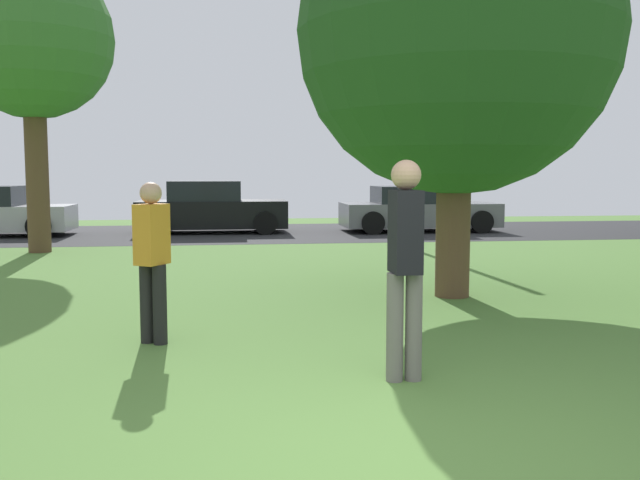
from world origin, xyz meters
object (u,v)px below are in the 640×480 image
object	(u,v)px
maple_tree_far	(457,35)
parked_car_grey	(417,210)
street_lamp_post	(401,149)
birch_tree_lone	(32,40)
person_catcher	(152,256)
person_walking	(405,258)
parked_car_black	(211,209)

from	to	relation	value
maple_tree_far	parked_car_grey	xyz separation A→B (m)	(2.39, 10.47, -2.94)
street_lamp_post	birch_tree_lone	bearing A→B (deg)	-177.32
birch_tree_lone	street_lamp_post	world-z (taller)	birch_tree_lone
person_catcher	street_lamp_post	size ratio (longest dim) A/B	0.36
maple_tree_far	street_lamp_post	bearing A→B (deg)	81.97
person_catcher	street_lamp_post	distance (m)	10.20
person_walking	street_lamp_post	distance (m)	10.86
maple_tree_far	parked_car_grey	bearing A→B (deg)	77.14
person_catcher	parked_car_black	world-z (taller)	person_catcher
parked_car_black	maple_tree_far	bearing A→B (deg)	-71.75
person_walking	parked_car_grey	bearing A→B (deg)	-16.63
person_catcher	parked_car_grey	xyz separation A→B (m)	(6.22, 12.66, -0.28)
street_lamp_post	person_catcher	bearing A→B (deg)	-118.18
birch_tree_lone	street_lamp_post	bearing A→B (deg)	2.68
person_walking	parked_car_grey	size ratio (longest dim) A/B	0.41
person_walking	parked_car_black	size ratio (longest dim) A/B	0.44
person_catcher	street_lamp_post	world-z (taller)	street_lamp_post
birch_tree_lone	person_walking	distance (m)	11.98
parked_car_grey	maple_tree_far	bearing A→B (deg)	-102.86
person_walking	parked_car_black	distance (m)	14.63
parked_car_black	person_walking	bearing A→B (deg)	-82.53
maple_tree_far	parked_car_grey	world-z (taller)	maple_tree_far
person_catcher	street_lamp_post	bearing A→B (deg)	-176.06
maple_tree_far	parked_car_black	size ratio (longest dim) A/B	1.37
parked_car_black	street_lamp_post	distance (m)	6.24
maple_tree_far	birch_tree_lone	bearing A→B (deg)	138.16
parked_car_grey	birch_tree_lone	bearing A→B (deg)	-156.51
maple_tree_far	parked_car_black	world-z (taller)	maple_tree_far
street_lamp_post	person_walking	bearing A→B (deg)	-103.91
birch_tree_lone	person_catcher	world-z (taller)	birch_tree_lone
street_lamp_post	parked_car_grey	bearing A→B (deg)	68.94
person_walking	street_lamp_post	world-z (taller)	street_lamp_post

